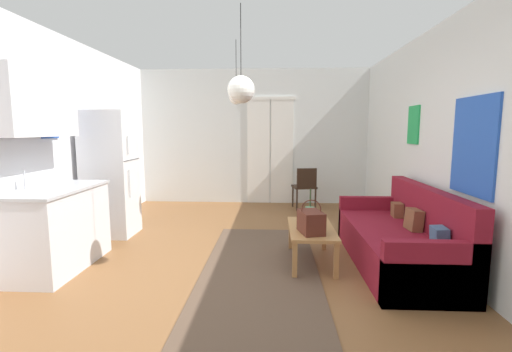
{
  "coord_description": "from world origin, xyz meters",
  "views": [
    {
      "loc": [
        0.43,
        -3.49,
        1.53
      ],
      "look_at": [
        0.2,
        0.98,
        0.94
      ],
      "focal_mm": 25.05,
      "sensor_mm": 36.0,
      "label": 1
    }
  ],
  "objects_px": {
    "accent_chair": "(305,185)",
    "bamboo_vase": "(310,215)",
    "handbag": "(311,222)",
    "pendant_lamp_far": "(236,97)",
    "refrigerator": "(110,174)",
    "coffee_table": "(311,232)",
    "pendant_lamp_near": "(241,90)",
    "couch": "(402,241)"
  },
  "relations": [
    {
      "from": "refrigerator",
      "to": "pendant_lamp_near",
      "type": "distance_m",
      "value": 2.63
    },
    {
      "from": "bamboo_vase",
      "to": "handbag",
      "type": "distance_m",
      "value": 0.37
    },
    {
      "from": "bamboo_vase",
      "to": "handbag",
      "type": "relative_size",
      "value": 1.12
    },
    {
      "from": "pendant_lamp_near",
      "to": "pendant_lamp_far",
      "type": "xyz_separation_m",
      "value": [
        -0.2,
        1.41,
        0.06
      ]
    },
    {
      "from": "coffee_table",
      "to": "refrigerator",
      "type": "relative_size",
      "value": 0.55
    },
    {
      "from": "bamboo_vase",
      "to": "refrigerator",
      "type": "relative_size",
      "value": 0.24
    },
    {
      "from": "coffee_table",
      "to": "handbag",
      "type": "height_order",
      "value": "handbag"
    },
    {
      "from": "couch",
      "to": "accent_chair",
      "type": "height_order",
      "value": "couch"
    },
    {
      "from": "refrigerator",
      "to": "pendant_lamp_far",
      "type": "height_order",
      "value": "pendant_lamp_far"
    },
    {
      "from": "handbag",
      "to": "pendant_lamp_far",
      "type": "bearing_deg",
      "value": 126.82
    },
    {
      "from": "handbag",
      "to": "pendant_lamp_near",
      "type": "relative_size",
      "value": 0.4
    },
    {
      "from": "coffee_table",
      "to": "pendant_lamp_near",
      "type": "distance_m",
      "value": 1.78
    },
    {
      "from": "refrigerator",
      "to": "handbag",
      "type": "bearing_deg",
      "value": -23.3
    },
    {
      "from": "bamboo_vase",
      "to": "pendant_lamp_near",
      "type": "distance_m",
      "value": 1.68
    },
    {
      "from": "pendant_lamp_near",
      "to": "pendant_lamp_far",
      "type": "height_order",
      "value": "same"
    },
    {
      "from": "coffee_table",
      "to": "bamboo_vase",
      "type": "bearing_deg",
      "value": 91.83
    },
    {
      "from": "coffee_table",
      "to": "handbag",
      "type": "distance_m",
      "value": 0.28
    },
    {
      "from": "accent_chair",
      "to": "pendant_lamp_near",
      "type": "bearing_deg",
      "value": 63.3
    },
    {
      "from": "handbag",
      "to": "pendant_lamp_near",
      "type": "bearing_deg",
      "value": -167.62
    },
    {
      "from": "coffee_table",
      "to": "pendant_lamp_near",
      "type": "height_order",
      "value": "pendant_lamp_near"
    },
    {
      "from": "accent_chair",
      "to": "pendant_lamp_far",
      "type": "bearing_deg",
      "value": 46.94
    },
    {
      "from": "refrigerator",
      "to": "pendant_lamp_far",
      "type": "bearing_deg",
      "value": 1.9
    },
    {
      "from": "pendant_lamp_near",
      "to": "refrigerator",
      "type": "bearing_deg",
      "value": 146.24
    },
    {
      "from": "accent_chair",
      "to": "handbag",
      "type": "bearing_deg",
      "value": 76.04
    },
    {
      "from": "handbag",
      "to": "pendant_lamp_far",
      "type": "distance_m",
      "value": 2.12
    },
    {
      "from": "handbag",
      "to": "refrigerator",
      "type": "distance_m",
      "value": 3.02
    },
    {
      "from": "pendant_lamp_near",
      "to": "pendant_lamp_far",
      "type": "distance_m",
      "value": 1.42
    },
    {
      "from": "refrigerator",
      "to": "coffee_table",
      "type": "bearing_deg",
      "value": -19.25
    },
    {
      "from": "pendant_lamp_far",
      "to": "refrigerator",
      "type": "bearing_deg",
      "value": -178.1
    },
    {
      "from": "accent_chair",
      "to": "bamboo_vase",
      "type": "bearing_deg",
      "value": 76.05
    },
    {
      "from": "refrigerator",
      "to": "pendant_lamp_near",
      "type": "bearing_deg",
      "value": -33.76
    },
    {
      "from": "handbag",
      "to": "pendant_lamp_far",
      "type": "height_order",
      "value": "pendant_lamp_far"
    },
    {
      "from": "handbag",
      "to": "coffee_table",
      "type": "bearing_deg",
      "value": 82.29
    },
    {
      "from": "handbag",
      "to": "refrigerator",
      "type": "height_order",
      "value": "refrigerator"
    },
    {
      "from": "accent_chair",
      "to": "pendant_lamp_near",
      "type": "distance_m",
      "value": 3.6
    },
    {
      "from": "coffee_table",
      "to": "pendant_lamp_far",
      "type": "bearing_deg",
      "value": 133.0
    },
    {
      "from": "refrigerator",
      "to": "accent_chair",
      "type": "bearing_deg",
      "value": 31.56
    },
    {
      "from": "refrigerator",
      "to": "pendant_lamp_far",
      "type": "relative_size",
      "value": 2.06
    },
    {
      "from": "couch",
      "to": "coffee_table",
      "type": "xyz_separation_m",
      "value": [
        -1.02,
        0.03,
        0.08
      ]
    },
    {
      "from": "bamboo_vase",
      "to": "refrigerator",
      "type": "xyz_separation_m",
      "value": [
        -2.78,
        0.82,
        0.38
      ]
    },
    {
      "from": "pendant_lamp_near",
      "to": "accent_chair",
      "type": "bearing_deg",
      "value": 73.62
    },
    {
      "from": "couch",
      "to": "handbag",
      "type": "bearing_deg",
      "value": -169.9
    }
  ]
}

